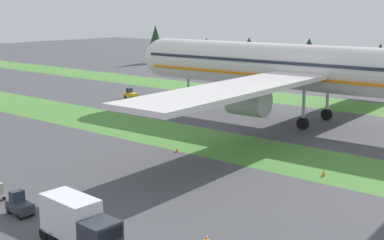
{
  "coord_description": "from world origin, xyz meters",
  "views": [
    {
      "loc": [
        37.64,
        -15.0,
        16.55
      ],
      "look_at": [
        -0.1,
        30.7,
        4.0
      ],
      "focal_mm": 49.16,
      "sensor_mm": 36.0,
      "label": 1
    }
  ],
  "objects_px": {
    "pushback_tractor": "(131,94)",
    "taxiway_marker_0": "(177,150)",
    "airliner": "(302,67)",
    "catering_truck": "(79,222)",
    "taxiway_marker_1": "(324,173)",
    "baggage_tug": "(19,205)"
  },
  "relations": [
    {
      "from": "taxiway_marker_0",
      "to": "taxiway_marker_1",
      "type": "distance_m",
      "value": 17.58
    },
    {
      "from": "pushback_tractor",
      "to": "taxiway_marker_0",
      "type": "relative_size",
      "value": 5.0
    },
    {
      "from": "airliner",
      "to": "baggage_tug",
      "type": "height_order",
      "value": "airliner"
    },
    {
      "from": "airliner",
      "to": "taxiway_marker_1",
      "type": "xyz_separation_m",
      "value": [
        14.18,
        -21.51,
        -7.93
      ]
    },
    {
      "from": "airliner",
      "to": "pushback_tractor",
      "type": "height_order",
      "value": "airliner"
    },
    {
      "from": "catering_truck",
      "to": "taxiway_marker_1",
      "type": "xyz_separation_m",
      "value": [
        6.01,
        26.11,
        -1.65
      ]
    },
    {
      "from": "catering_truck",
      "to": "pushback_tractor",
      "type": "bearing_deg",
      "value": -134.09
    },
    {
      "from": "airliner",
      "to": "baggage_tug",
      "type": "relative_size",
      "value": 27.4
    },
    {
      "from": "pushback_tractor",
      "to": "taxiway_marker_1",
      "type": "bearing_deg",
      "value": 65.66
    },
    {
      "from": "pushback_tractor",
      "to": "taxiway_marker_1",
      "type": "distance_m",
      "value": 53.23
    },
    {
      "from": "pushback_tractor",
      "to": "taxiway_marker_1",
      "type": "xyz_separation_m",
      "value": [
        49.15,
        -20.41,
        -0.51
      ]
    },
    {
      "from": "catering_truck",
      "to": "pushback_tractor",
      "type": "relative_size",
      "value": 2.68
    },
    {
      "from": "airliner",
      "to": "catering_truck",
      "type": "height_order",
      "value": "airliner"
    },
    {
      "from": "catering_truck",
      "to": "taxiway_marker_0",
      "type": "xyz_separation_m",
      "value": [
        -11.38,
        23.49,
        -1.69
      ]
    },
    {
      "from": "pushback_tractor",
      "to": "taxiway_marker_0",
      "type": "distance_m",
      "value": 39.24
    },
    {
      "from": "catering_truck",
      "to": "pushback_tractor",
      "type": "distance_m",
      "value": 63.46
    },
    {
      "from": "baggage_tug",
      "to": "taxiway_marker_0",
      "type": "distance_m",
      "value": 22.86
    },
    {
      "from": "airliner",
      "to": "taxiway_marker_0",
      "type": "relative_size",
      "value": 140.34
    },
    {
      "from": "baggage_tug",
      "to": "airliner",
      "type": "bearing_deg",
      "value": -175.79
    },
    {
      "from": "baggage_tug",
      "to": "catering_truck",
      "type": "xyz_separation_m",
      "value": [
        8.7,
        -0.8,
        1.14
      ]
    },
    {
      "from": "airliner",
      "to": "pushback_tractor",
      "type": "distance_m",
      "value": 35.77
    },
    {
      "from": "catering_truck",
      "to": "baggage_tug",
      "type": "bearing_deg",
      "value": -92.16
    }
  ]
}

